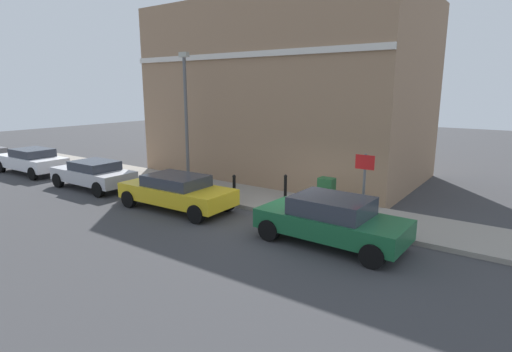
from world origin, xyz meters
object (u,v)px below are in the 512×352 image
object	(u,v)px
bollard_near_cabinet	(285,187)
car_yellow	(177,191)
car_silver	(93,174)
street_sign	(364,179)
car_white	(32,160)
lamppost	(186,114)
utility_cabinet	(326,195)
car_green	(331,219)
bollard_far_kerb	(234,187)

from	to	relation	value
bollard_near_cabinet	car_yellow	bearing A→B (deg)	133.63
car_silver	street_sign	bearing A→B (deg)	-173.09
car_white	lamppost	distance (m)	9.67
utility_cabinet	car_green	bearing A→B (deg)	-151.53
car_yellow	car_silver	xyz separation A→B (m)	(0.09, 5.36, -0.02)
car_green	street_sign	bearing A→B (deg)	-101.30
car_white	street_sign	xyz separation A→B (m)	(1.54, -17.37, 0.95)
car_green	lamppost	bearing A→B (deg)	-15.25
car_white	bollard_far_kerb	size ratio (longest dim) A/B	4.27
car_green	car_yellow	size ratio (longest dim) A/B	0.95
car_green	car_white	distance (m)	17.03
utility_cabinet	bollard_near_cabinet	xyz separation A→B (m)	(0.10, 1.75, 0.02)
car_green	car_silver	xyz separation A→B (m)	(-0.05, 11.46, -0.06)
utility_cabinet	street_sign	distance (m)	2.26
utility_cabinet	lamppost	bearing A→B (deg)	91.35
utility_cabinet	car_yellow	bearing A→B (deg)	120.00
bollard_far_kerb	street_sign	distance (m)	5.15
bollard_near_cabinet	street_sign	size ratio (longest dim) A/B	0.45
car_yellow	lamppost	xyz separation A→B (m)	(2.56, 1.95, 2.61)
car_yellow	street_sign	distance (m)	6.72
utility_cabinet	lamppost	world-z (taller)	lamppost
car_green	lamppost	xyz separation A→B (m)	(2.41, 8.04, 2.57)
car_yellow	street_sign	bearing A→B (deg)	-167.24
car_silver	utility_cabinet	distance (m)	10.40
street_sign	lamppost	distance (m)	8.59
car_green	utility_cabinet	bearing A→B (deg)	-60.09
bollard_near_cabinet	bollard_far_kerb	xyz separation A→B (m)	(-1.16, 1.57, 0.00)
car_yellow	street_sign	xyz separation A→B (m)	(1.66, -6.44, 0.97)
car_white	street_sign	size ratio (longest dim) A/B	1.93
bollard_far_kerb	street_sign	xyz separation A→B (m)	(0.01, -5.06, 0.96)
car_green	bollard_near_cabinet	bearing A→B (deg)	-38.89
car_silver	street_sign	world-z (taller)	street_sign
bollard_far_kerb	lamppost	world-z (taller)	lamppost
car_green	street_sign	xyz separation A→B (m)	(1.52, -0.34, 0.93)
car_silver	lamppost	xyz separation A→B (m)	(2.47, -3.42, 2.63)
car_yellow	street_sign	world-z (taller)	street_sign
car_yellow	bollard_far_kerb	size ratio (longest dim) A/B	4.34
lamppost	car_silver	bearing A→B (deg)	125.83
bollard_near_cabinet	street_sign	world-z (taller)	street_sign
car_silver	lamppost	distance (m)	4.97
car_silver	street_sign	distance (m)	11.95
car_yellow	lamppost	distance (m)	4.14
car_silver	utility_cabinet	xyz separation A→B (m)	(2.62, -10.07, 0.01)
car_silver	bollard_far_kerb	bearing A→B (deg)	-167.64
utility_cabinet	street_sign	xyz separation A→B (m)	(-1.05, -1.74, 0.98)
car_silver	lamppost	size ratio (longest dim) A/B	0.72
car_yellow	car_white	xyz separation A→B (m)	(0.12, 10.93, 0.01)
utility_cabinet	car_silver	bearing A→B (deg)	104.61
car_white	street_sign	world-z (taller)	street_sign
bollard_near_cabinet	street_sign	xyz separation A→B (m)	(-1.15, -3.49, 0.96)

